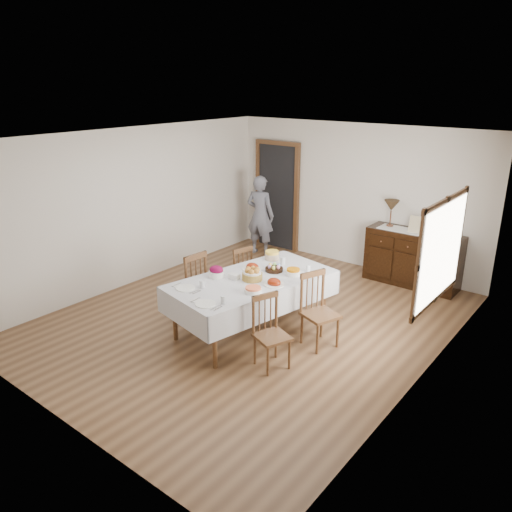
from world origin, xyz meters
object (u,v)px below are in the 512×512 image
Objects in this scene: table_lamp at (392,206)px; chair_left_near at (190,285)px; chair_left_far at (239,273)px; chair_right_far at (318,309)px; dining_table at (252,285)px; sideboard at (413,258)px; chair_right_near at (270,331)px; person at (260,213)px.

chair_left_near is at bearing -115.50° from table_lamp.
chair_right_far is at bearing 90.70° from chair_left_far.
dining_table is 2.71× the size of chair_left_far.
chair_right_far is at bearing 108.54° from chair_left_near.
chair_right_far is at bearing 26.43° from dining_table.
table_lamp is at bearing 158.44° from chair_left_near.
chair_right_far is 2.75m from sideboard.
dining_table is at bearing 73.92° from chair_right_near.
chair_left_far is 2.30m from person.
chair_left_far is at bearing 109.02° from person.
chair_right_near reaches higher than dining_table.
table_lamp reaches higher than chair_right_far.
table_lamp is (-0.47, 0.04, 0.82)m from sideboard.
sideboard is 0.95m from table_lamp.
chair_left_near is at bearing 6.12° from chair_left_far.
chair_left_far is (-0.81, 0.67, -0.23)m from dining_table.
chair_right_near is at bearing 83.13° from chair_left_near.
chair_right_near is at bearing -88.10° from table_lamp.
chair_right_near is 0.58× the size of sideboard.
chair_right_near is at bearing 66.07° from chair_left_far.
chair_right_near is 3.68m from table_lamp.
chair_left_near is 0.93m from chair_left_far.
chair_right_near is (1.67, -0.32, -0.06)m from chair_left_near.
chair_left_near reaches higher than chair_left_far.
dining_table is 2.49× the size of chair_right_far.
chair_left_near is 1.13× the size of chair_left_far.
table_lamp is at bearing 163.77° from chair_left_far.
chair_right_near is at bearing -95.73° from sideboard.
person reaches higher than dining_table.
chair_right_near is (0.73, -0.56, -0.23)m from dining_table.
dining_table is 2.71× the size of chair_right_near.
chair_left_near is 1.04× the size of chair_right_far.
chair_right_near is 4.18m from person.
chair_left_far is 1.76m from chair_right_far.
table_lamp is (1.56, 3.26, 0.77)m from chair_left_near.
chair_right_far is (0.18, 0.80, 0.04)m from chair_right_near.
chair_right_near reaches higher than chair_left_far.
person is at bearing -171.76° from table_lamp.
chair_left_far is 0.54× the size of person.
table_lamp reaches higher than sideboard.
chair_left_near is 1.13× the size of chair_right_near.
dining_table is 0.99m from chair_left_near.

